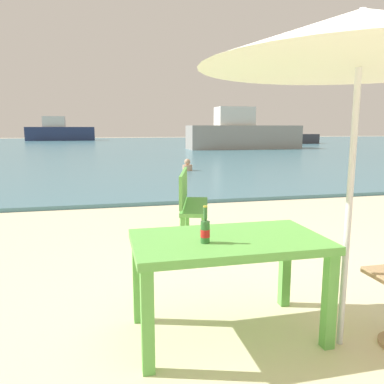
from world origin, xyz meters
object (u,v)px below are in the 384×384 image
Objects in this scene: beer_bottle_amber at (205,230)px; boat_tanker at (242,134)px; patio_umbrella at (361,38)px; swimmer_person at (187,166)px; boat_fishing_trawler at (295,138)px; boat_barge at (60,132)px; picnic_table_green at (228,252)px; bench_green_left at (190,200)px.

boat_tanker reaches higher than beer_bottle_amber.
patio_umbrella reaches higher than swimmer_person.
boat_fishing_trawler is (7.88, 7.18, -0.47)m from boat_tanker.
boat_barge reaches higher than patio_umbrella.
boat_fishing_trawler is (15.76, 30.40, -1.48)m from patio_umbrella.
picnic_table_green is at bearing -82.62° from boat_barge.
boat_tanker reaches higher than bench_green_left.
boat_tanker is at bearing 71.25° from patio_umbrella.
beer_bottle_amber is 0.21× the size of bench_green_left.
bench_green_left is 42.16m from boat_barge.
patio_umbrella is at bearing -81.71° from boat_barge.
bench_green_left is (0.50, 2.69, -0.31)m from beer_bottle_amber.
boat_barge reaches higher than picnic_table_green.
boat_barge is at bearing 97.38° from picnic_table_green.
boat_fishing_trawler reaches higher than bench_green_left.
boat_tanker is at bearing 68.96° from beer_bottle_amber.
picnic_table_green is at bearing 24.09° from beer_bottle_amber.
patio_umbrella is (0.76, -0.32, 1.47)m from picnic_table_green.
boat_fishing_trawler is at bearing 61.01° from beer_bottle_amber.
bench_green_left is 3.05× the size of swimmer_person.
boat_barge is (-6.50, 44.64, -1.05)m from patio_umbrella.
picnic_table_green reaches higher than swimmer_person.
boat_tanker is at bearing -56.12° from boat_barge.
boat_barge reaches higher than boat_fishing_trawler.
swimmer_person is (2.14, 10.37, -0.61)m from beer_bottle_amber.
swimmer_person is at bearing -77.28° from boat_barge.
swimmer_person is 34.90m from boat_barge.
beer_bottle_amber is at bearing -82.89° from boat_barge.
beer_bottle_amber is at bearing -100.47° from bench_green_left.
boat_barge is at bearing 98.29° from patio_umbrella.
picnic_table_green is 0.18× the size of boat_tanker.
boat_fishing_trawler reaches higher than beer_bottle_amber.
boat_fishing_trawler is 26.43m from boat_barge.
beer_bottle_amber is 0.03× the size of boat_tanker.
patio_umbrella is 0.30× the size of boat_barge.
boat_barge is (-14.38, 21.42, -0.05)m from boat_tanker.
bench_green_left is 7.86m from swimmer_person.
swimmer_person is 24.59m from boat_fishing_trawler.
patio_umbrella is 45.12m from boat_barge.
patio_umbrella is 5.61× the size of swimmer_person.
patio_umbrella is at bearing -108.75° from boat_tanker.
picnic_table_green is at bearing -110.68° from boat_tanker.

